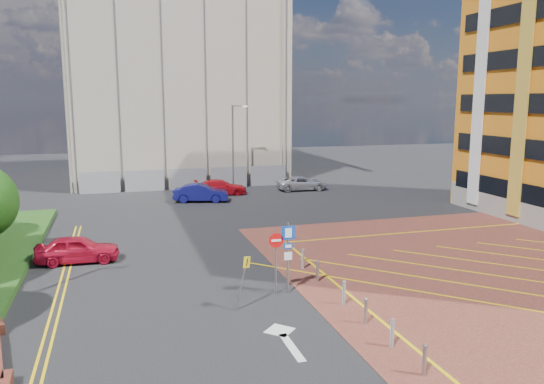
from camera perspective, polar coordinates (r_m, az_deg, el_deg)
name	(u,v)px	position (r m, az deg, el deg)	size (l,w,h in m)	color
ground	(284,302)	(22.84, 1.29, -11.77)	(140.00, 140.00, 0.00)	black
lamp_back	(234,144)	(49.52, -4.14, 5.14)	(1.53, 0.16, 8.00)	#9EA0A8
sign_cluster	(284,251)	(23.17, 1.26, -6.33)	(1.17, 0.12, 3.20)	#9EA0A8
warning_sign	(243,276)	(21.62, -3.09, -9.01)	(0.72, 0.41, 2.25)	#9EA0A8
bollard_row	(351,300)	(22.01, 8.48, -11.41)	(0.14, 11.14, 0.90)	#9EA0A8
construction_building	(173,76)	(60.61, -10.59, 12.14)	(21.20, 19.20, 22.00)	#A69988
construction_fence	(198,178)	(51.30, -7.94, 1.46)	(21.60, 0.06, 2.00)	gray
car_red_left	(77,249)	(29.70, -20.20, -5.78)	(1.69, 4.21, 1.43)	#B80F2B
car_blue_back	(201,193)	(44.75, -7.65, -0.09)	(1.58, 4.53, 1.49)	navy
car_red_back	(220,187)	(47.89, -5.58, 0.52)	(1.91, 4.69, 1.36)	red
car_silver_back	(302,183)	(50.18, 3.25, 0.95)	(2.18, 4.73, 1.31)	silver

